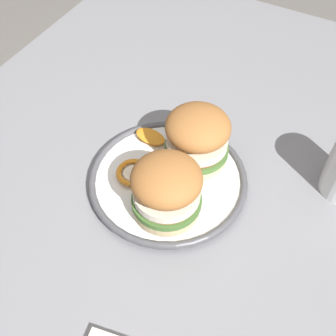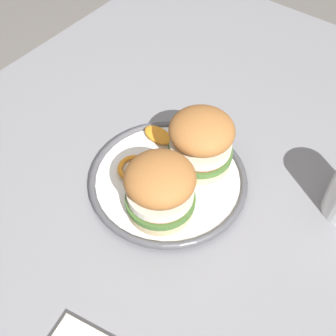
{
  "view_description": "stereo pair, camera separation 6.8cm",
  "coord_description": "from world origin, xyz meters",
  "px_view_note": "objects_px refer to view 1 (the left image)",
  "views": [
    {
      "loc": [
        0.41,
        0.27,
        1.36
      ],
      "look_at": [
        0.01,
        0.05,
        0.81
      ],
      "focal_mm": 47.32,
      "sensor_mm": 36.0,
      "label": 1
    },
    {
      "loc": [
        0.37,
        0.32,
        1.36
      ],
      "look_at": [
        0.01,
        0.05,
        0.81
      ],
      "focal_mm": 47.32,
      "sensor_mm": 36.0,
      "label": 2
    }
  ],
  "objects_px": {
    "sandwich_half_left": "(197,137)",
    "sandwich_half_right": "(167,189)",
    "dinner_plate": "(168,180)",
    "dining_table": "(147,205)"
  },
  "relations": [
    {
      "from": "dining_table",
      "to": "sandwich_half_right",
      "type": "xyz_separation_m",
      "value": [
        0.07,
        0.08,
        0.19
      ]
    },
    {
      "from": "dinner_plate",
      "to": "dining_table",
      "type": "bearing_deg",
      "value": -103.81
    },
    {
      "from": "dining_table",
      "to": "dinner_plate",
      "type": "xyz_separation_m",
      "value": [
        0.01,
        0.05,
        0.13
      ]
    },
    {
      "from": "dinner_plate",
      "to": "sandwich_half_left",
      "type": "xyz_separation_m",
      "value": [
        -0.06,
        0.02,
        0.06
      ]
    },
    {
      "from": "sandwich_half_left",
      "to": "sandwich_half_right",
      "type": "height_order",
      "value": "same"
    },
    {
      "from": "sandwich_half_left",
      "to": "sandwich_half_right",
      "type": "distance_m",
      "value": 0.11
    },
    {
      "from": "dinner_plate",
      "to": "sandwich_half_right",
      "type": "xyz_separation_m",
      "value": [
        0.06,
        0.03,
        0.06
      ]
    },
    {
      "from": "dining_table",
      "to": "sandwich_half_left",
      "type": "xyz_separation_m",
      "value": [
        -0.05,
        0.07,
        0.19
      ]
    },
    {
      "from": "sandwich_half_left",
      "to": "sandwich_half_right",
      "type": "xyz_separation_m",
      "value": [
        0.11,
        0.01,
        0.0
      ]
    },
    {
      "from": "sandwich_half_left",
      "to": "sandwich_half_right",
      "type": "relative_size",
      "value": 0.93
    }
  ]
}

